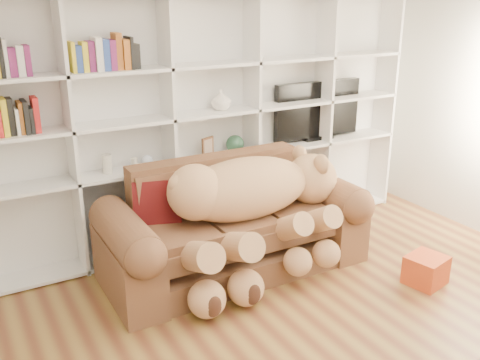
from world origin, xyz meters
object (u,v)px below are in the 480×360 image
gift_box (426,270)px  tv (317,111)px  teddy_bear (252,203)px  sofa (233,230)px

gift_box → tv: bearing=86.3°
teddy_bear → gift_box: 1.60m
sofa → teddy_bear: 0.38m
gift_box → tv: size_ratio=0.29×
sofa → gift_box: 1.70m
sofa → tv: 1.78m
gift_box → tv: tv is taller
gift_box → tv: 2.06m
teddy_bear → tv: 1.69m
sofa → gift_box: size_ratio=7.42×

